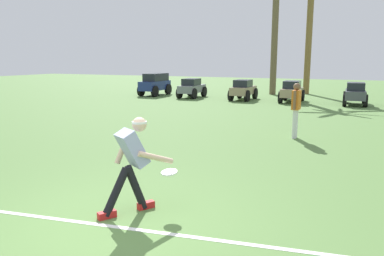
{
  "coord_description": "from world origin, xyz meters",
  "views": [
    {
      "loc": [
        2.9,
        -3.71,
        2.22
      ],
      "look_at": [
        -0.03,
        2.81,
        0.9
      ],
      "focal_mm": 35.0,
      "sensor_mm": 36.0,
      "label": 1
    }
  ],
  "objects_px": {
    "teammate_midfield": "(296,105)",
    "palm_tree_left_of_centre": "(309,28)",
    "parked_car_slot_c": "(243,90)",
    "parked_car_slot_e": "(355,93)",
    "parked_car_slot_b": "(192,88)",
    "frisbee_thrower": "(132,160)",
    "parked_car_slot_d": "(292,91)",
    "palm_tree_far_left": "(275,25)",
    "frisbee_in_flight": "(169,172)",
    "parked_car_slot_a": "(155,84)"
  },
  "relations": [
    {
      "from": "parked_car_slot_a",
      "to": "palm_tree_left_of_centre",
      "type": "distance_m",
      "value": 10.25
    },
    {
      "from": "frisbee_in_flight",
      "to": "parked_car_slot_e",
      "type": "distance_m",
      "value": 15.28
    },
    {
      "from": "parked_car_slot_e",
      "to": "parked_car_slot_d",
      "type": "bearing_deg",
      "value": 178.99
    },
    {
      "from": "parked_car_slot_c",
      "to": "parked_car_slot_e",
      "type": "relative_size",
      "value": 0.99
    },
    {
      "from": "parked_car_slot_e",
      "to": "palm_tree_far_left",
      "type": "distance_m",
      "value": 7.25
    },
    {
      "from": "parked_car_slot_e",
      "to": "palm_tree_far_left",
      "type": "relative_size",
      "value": 0.3
    },
    {
      "from": "frisbee_thrower",
      "to": "frisbee_in_flight",
      "type": "xyz_separation_m",
      "value": [
        0.43,
        0.33,
        -0.23
      ]
    },
    {
      "from": "teammate_midfield",
      "to": "parked_car_slot_e",
      "type": "height_order",
      "value": "teammate_midfield"
    },
    {
      "from": "parked_car_slot_e",
      "to": "palm_tree_far_left",
      "type": "xyz_separation_m",
      "value": [
        -4.86,
        3.9,
        3.71
      ]
    },
    {
      "from": "teammate_midfield",
      "to": "parked_car_slot_e",
      "type": "relative_size",
      "value": 0.7
    },
    {
      "from": "palm_tree_left_of_centre",
      "to": "parked_car_slot_e",
      "type": "bearing_deg",
      "value": -60.1
    },
    {
      "from": "parked_car_slot_d",
      "to": "palm_tree_far_left",
      "type": "height_order",
      "value": "palm_tree_far_left"
    },
    {
      "from": "palm_tree_far_left",
      "to": "frisbee_in_flight",
      "type": "bearing_deg",
      "value": -82.33
    },
    {
      "from": "parked_car_slot_c",
      "to": "frisbee_in_flight",
      "type": "bearing_deg",
      "value": -77.54
    },
    {
      "from": "palm_tree_far_left",
      "to": "palm_tree_left_of_centre",
      "type": "bearing_deg",
      "value": 35.03
    },
    {
      "from": "parked_car_slot_a",
      "to": "parked_car_slot_e",
      "type": "distance_m",
      "value": 11.38
    },
    {
      "from": "parked_car_slot_a",
      "to": "parked_car_slot_b",
      "type": "xyz_separation_m",
      "value": [
        2.63,
        -0.34,
        -0.16
      ]
    },
    {
      "from": "parked_car_slot_a",
      "to": "parked_car_slot_e",
      "type": "bearing_deg",
      "value": -1.92
    },
    {
      "from": "frisbee_thrower",
      "to": "parked_car_slot_e",
      "type": "distance_m",
      "value": 15.68
    },
    {
      "from": "teammate_midfield",
      "to": "parked_car_slot_c",
      "type": "relative_size",
      "value": 0.71
    },
    {
      "from": "palm_tree_far_left",
      "to": "palm_tree_left_of_centre",
      "type": "distance_m",
      "value": 2.28
    },
    {
      "from": "parked_car_slot_d",
      "to": "teammate_midfield",
      "type": "bearing_deg",
      "value": -79.99
    },
    {
      "from": "parked_car_slot_b",
      "to": "palm_tree_far_left",
      "type": "relative_size",
      "value": 0.3
    },
    {
      "from": "frisbee_in_flight",
      "to": "parked_car_slot_c",
      "type": "distance_m",
      "value": 15.53
    },
    {
      "from": "frisbee_in_flight",
      "to": "palm_tree_left_of_centre",
      "type": "bearing_deg",
      "value": 91.95
    },
    {
      "from": "parked_car_slot_b",
      "to": "parked_car_slot_e",
      "type": "distance_m",
      "value": 8.74
    },
    {
      "from": "frisbee_thrower",
      "to": "parked_car_slot_b",
      "type": "height_order",
      "value": "frisbee_thrower"
    },
    {
      "from": "frisbee_thrower",
      "to": "frisbee_in_flight",
      "type": "relative_size",
      "value": 4.58
    },
    {
      "from": "parked_car_slot_c",
      "to": "parked_car_slot_b",
      "type": "bearing_deg",
      "value": -179.76
    },
    {
      "from": "frisbee_thrower",
      "to": "parked_car_slot_a",
      "type": "distance_m",
      "value": 18.03
    },
    {
      "from": "parked_car_slot_d",
      "to": "palm_tree_left_of_centre",
      "type": "relative_size",
      "value": 0.3
    },
    {
      "from": "palm_tree_far_left",
      "to": "palm_tree_left_of_centre",
      "type": "height_order",
      "value": "palm_tree_far_left"
    },
    {
      "from": "teammate_midfield",
      "to": "palm_tree_left_of_centre",
      "type": "relative_size",
      "value": 0.21
    },
    {
      "from": "parked_car_slot_c",
      "to": "parked_car_slot_e",
      "type": "height_order",
      "value": "same"
    },
    {
      "from": "frisbee_in_flight",
      "to": "palm_tree_far_left",
      "type": "relative_size",
      "value": 0.04
    },
    {
      "from": "parked_car_slot_c",
      "to": "parked_car_slot_d",
      "type": "height_order",
      "value": "same"
    },
    {
      "from": "parked_car_slot_d",
      "to": "palm_tree_left_of_centre",
      "type": "xyz_separation_m",
      "value": [
        0.04,
        5.15,
        3.56
      ]
    },
    {
      "from": "palm_tree_far_left",
      "to": "palm_tree_left_of_centre",
      "type": "xyz_separation_m",
      "value": [
        1.87,
        1.31,
        -0.15
      ]
    },
    {
      "from": "parked_car_slot_a",
      "to": "parked_car_slot_c",
      "type": "distance_m",
      "value": 5.74
    },
    {
      "from": "frisbee_thrower",
      "to": "parked_car_slot_e",
      "type": "height_order",
      "value": "frisbee_thrower"
    },
    {
      "from": "parked_car_slot_d",
      "to": "palm_tree_far_left",
      "type": "distance_m",
      "value": 5.65
    },
    {
      "from": "frisbee_in_flight",
      "to": "parked_car_slot_a",
      "type": "height_order",
      "value": "parked_car_slot_a"
    },
    {
      "from": "parked_car_slot_e",
      "to": "palm_tree_left_of_centre",
      "type": "height_order",
      "value": "palm_tree_left_of_centre"
    },
    {
      "from": "teammate_midfield",
      "to": "parked_car_slot_a",
      "type": "distance_m",
      "value": 13.77
    },
    {
      "from": "parked_car_slot_a",
      "to": "parked_car_slot_c",
      "type": "xyz_separation_m",
      "value": [
        5.72,
        -0.33,
        -0.16
      ]
    },
    {
      "from": "frisbee_in_flight",
      "to": "palm_tree_left_of_centre",
      "type": "relative_size",
      "value": 0.04
    },
    {
      "from": "frisbee_thrower",
      "to": "palm_tree_far_left",
      "type": "relative_size",
      "value": 0.19
    },
    {
      "from": "frisbee_in_flight",
      "to": "frisbee_thrower",
      "type": "bearing_deg",
      "value": -142.72
    },
    {
      "from": "parked_car_slot_b",
      "to": "parked_car_slot_c",
      "type": "relative_size",
      "value": 1.0
    },
    {
      "from": "teammate_midfield",
      "to": "parked_car_slot_b",
      "type": "xyz_separation_m",
      "value": [
        -7.33,
        9.16,
        -0.38
      ]
    }
  ]
}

